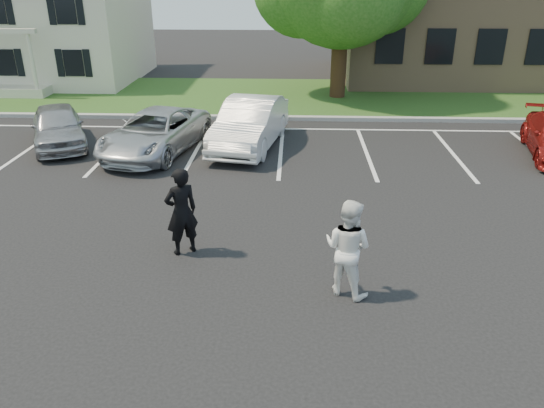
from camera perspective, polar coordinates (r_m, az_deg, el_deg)
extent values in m
plane|color=black|center=(10.23, -0.24, -8.71)|extent=(90.00, 90.00, 0.00)
cube|color=gray|center=(21.30, 1.25, 9.24)|extent=(40.00, 0.30, 0.15)
cube|color=#294A1C|center=(25.19, 1.45, 11.50)|extent=(44.00, 8.00, 0.08)
cube|color=silver|center=(19.57, -24.57, 5.47)|extent=(0.12, 5.20, 0.01)
cube|color=silver|center=(18.48, -16.76, 5.65)|extent=(0.12, 5.20, 0.01)
cube|color=silver|center=(17.77, -8.15, 5.72)|extent=(0.12, 5.20, 0.01)
cube|color=silver|center=(17.49, 0.96, 5.65)|extent=(0.12, 5.20, 0.01)
cube|color=silver|center=(17.65, 10.13, 5.45)|extent=(0.12, 5.20, 0.01)
cube|color=silver|center=(18.24, 18.91, 5.12)|extent=(0.12, 5.20, 0.01)
cube|color=silver|center=(19.23, 26.95, 4.71)|extent=(0.12, 5.20, 0.01)
cube|color=silver|center=(20.09, 5.20, 8.02)|extent=(34.00, 0.12, 0.01)
cube|color=beige|center=(31.70, -23.71, 16.89)|extent=(10.00, 8.00, 5.20)
cube|color=beige|center=(28.24, -26.51, 10.84)|extent=(4.00, 1.60, 0.50)
cylinder|color=beige|center=(26.75, -24.25, 13.05)|extent=(0.18, 0.18, 2.70)
cube|color=black|center=(28.27, -26.72, 13.43)|extent=(0.90, 0.06, 1.20)
cube|color=black|center=(27.97, -25.52, 13.56)|extent=(0.32, 0.05, 1.25)
cube|color=black|center=(26.14, 12.57, 16.23)|extent=(1.30, 0.06, 1.60)
cube|color=black|center=(26.63, 17.63, 15.84)|extent=(1.30, 0.06, 1.60)
cube|color=black|center=(27.30, 22.46, 15.35)|extent=(1.30, 0.06, 1.60)
cube|color=black|center=(28.14, 27.01, 14.80)|extent=(1.30, 0.06, 1.60)
cylinder|color=black|center=(24.92, 7.19, 14.84)|extent=(0.70, 0.70, 3.20)
imported|color=black|center=(11.05, -9.72, -0.81)|extent=(0.83, 0.76, 1.90)
imported|color=white|center=(9.66, 8.14, -4.69)|extent=(1.14, 1.08, 1.86)
imported|color=#A6A6AB|center=(19.31, -22.05, 7.77)|extent=(3.15, 4.30, 1.36)
imported|color=#B5B9BE|center=(17.67, -12.45, 7.54)|extent=(3.28, 5.22, 1.34)
imported|color=white|center=(17.81, -2.40, 8.63)|extent=(2.51, 5.04, 1.59)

